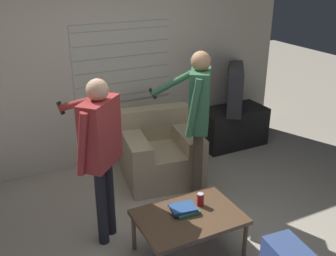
{
  "coord_description": "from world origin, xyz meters",
  "views": [
    {
      "loc": [
        -1.49,
        -2.69,
        2.52
      ],
      "look_at": [
        0.12,
        0.52,
        1.0
      ],
      "focal_mm": 42.0,
      "sensor_mm": 36.0,
      "label": 1
    }
  ],
  "objects_px": {
    "person_left_standing": "(100,143)",
    "book_stack": "(185,210)",
    "person_right_standing": "(198,111)",
    "tv": "(235,88)",
    "soda_can": "(200,200)",
    "coffee_table": "(189,219)",
    "spare_remote": "(174,207)",
    "armchair_beige": "(160,153)"
  },
  "relations": [
    {
      "from": "person_right_standing",
      "to": "armchair_beige",
      "type": "bearing_deg",
      "value": 47.72
    },
    {
      "from": "person_left_standing",
      "to": "person_right_standing",
      "type": "height_order",
      "value": "person_right_standing"
    },
    {
      "from": "book_stack",
      "to": "soda_can",
      "type": "distance_m",
      "value": 0.19
    },
    {
      "from": "book_stack",
      "to": "spare_remote",
      "type": "relative_size",
      "value": 1.91
    },
    {
      "from": "tv",
      "to": "book_stack",
      "type": "xyz_separation_m",
      "value": [
        -1.77,
        -1.76,
        -0.41
      ]
    },
    {
      "from": "spare_remote",
      "to": "coffee_table",
      "type": "bearing_deg",
      "value": -92.46
    },
    {
      "from": "person_left_standing",
      "to": "book_stack",
      "type": "xyz_separation_m",
      "value": [
        0.59,
        -0.53,
        -0.57
      ]
    },
    {
      "from": "person_left_standing",
      "to": "soda_can",
      "type": "height_order",
      "value": "person_left_standing"
    },
    {
      "from": "armchair_beige",
      "to": "book_stack",
      "type": "bearing_deg",
      "value": 82.35
    },
    {
      "from": "coffee_table",
      "to": "soda_can",
      "type": "distance_m",
      "value": 0.22
    },
    {
      "from": "armchair_beige",
      "to": "tv",
      "type": "distance_m",
      "value": 1.52
    },
    {
      "from": "spare_remote",
      "to": "person_right_standing",
      "type": "bearing_deg",
      "value": 21.22
    },
    {
      "from": "tv",
      "to": "soda_can",
      "type": "distance_m",
      "value": 2.37
    },
    {
      "from": "armchair_beige",
      "to": "person_left_standing",
      "type": "bearing_deg",
      "value": 49.03
    },
    {
      "from": "tv",
      "to": "person_left_standing",
      "type": "height_order",
      "value": "person_left_standing"
    },
    {
      "from": "book_stack",
      "to": "soda_can",
      "type": "xyz_separation_m",
      "value": [
        0.18,
        0.04,
        0.03
      ]
    },
    {
      "from": "person_left_standing",
      "to": "soda_can",
      "type": "xyz_separation_m",
      "value": [
        0.77,
        -0.49,
        -0.54
      ]
    },
    {
      "from": "armchair_beige",
      "to": "soda_can",
      "type": "xyz_separation_m",
      "value": [
        -0.22,
        -1.32,
        0.16
      ]
    },
    {
      "from": "person_left_standing",
      "to": "coffee_table",
      "type": "bearing_deg",
      "value": -88.36
    },
    {
      "from": "person_right_standing",
      "to": "tv",
      "type": "bearing_deg",
      "value": -15.45
    },
    {
      "from": "person_left_standing",
      "to": "soda_can",
      "type": "distance_m",
      "value": 1.06
    },
    {
      "from": "coffee_table",
      "to": "person_left_standing",
      "type": "height_order",
      "value": "person_left_standing"
    },
    {
      "from": "soda_can",
      "to": "spare_remote",
      "type": "distance_m",
      "value": 0.25
    },
    {
      "from": "person_left_standing",
      "to": "person_right_standing",
      "type": "bearing_deg",
      "value": -34.11
    },
    {
      "from": "coffee_table",
      "to": "person_left_standing",
      "type": "xyz_separation_m",
      "value": [
        -0.6,
        0.58,
        0.64
      ]
    },
    {
      "from": "tv",
      "to": "coffee_table",
      "type": "bearing_deg",
      "value": -8.84
    },
    {
      "from": "soda_can",
      "to": "tv",
      "type": "bearing_deg",
      "value": 47.36
    },
    {
      "from": "soda_can",
      "to": "coffee_table",
      "type": "bearing_deg",
      "value": -152.2
    },
    {
      "from": "coffee_table",
      "to": "spare_remote",
      "type": "xyz_separation_m",
      "value": [
        -0.07,
        0.16,
        0.05
      ]
    },
    {
      "from": "tv",
      "to": "spare_remote",
      "type": "relative_size",
      "value": 5.93
    },
    {
      "from": "person_right_standing",
      "to": "spare_remote",
      "type": "bearing_deg",
      "value": 170.57
    },
    {
      "from": "tv",
      "to": "person_left_standing",
      "type": "bearing_deg",
      "value": -27.13
    },
    {
      "from": "person_left_standing",
      "to": "soda_can",
      "type": "relative_size",
      "value": 12.88
    },
    {
      "from": "armchair_beige",
      "to": "soda_can",
      "type": "distance_m",
      "value": 1.35
    },
    {
      "from": "coffee_table",
      "to": "person_left_standing",
      "type": "relative_size",
      "value": 0.57
    },
    {
      "from": "soda_can",
      "to": "spare_remote",
      "type": "bearing_deg",
      "value": 163.86
    },
    {
      "from": "tv",
      "to": "person_right_standing",
      "type": "bearing_deg",
      "value": -14.61
    },
    {
      "from": "coffee_table",
      "to": "book_stack",
      "type": "height_order",
      "value": "book_stack"
    },
    {
      "from": "book_stack",
      "to": "armchair_beige",
      "type": "bearing_deg",
      "value": 73.49
    },
    {
      "from": "armchair_beige",
      "to": "book_stack",
      "type": "height_order",
      "value": "armchair_beige"
    },
    {
      "from": "armchair_beige",
      "to": "person_left_standing",
      "type": "xyz_separation_m",
      "value": [
        -0.99,
        -0.83,
        0.7
      ]
    },
    {
      "from": "person_right_standing",
      "to": "book_stack",
      "type": "distance_m",
      "value": 1.1
    }
  ]
}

